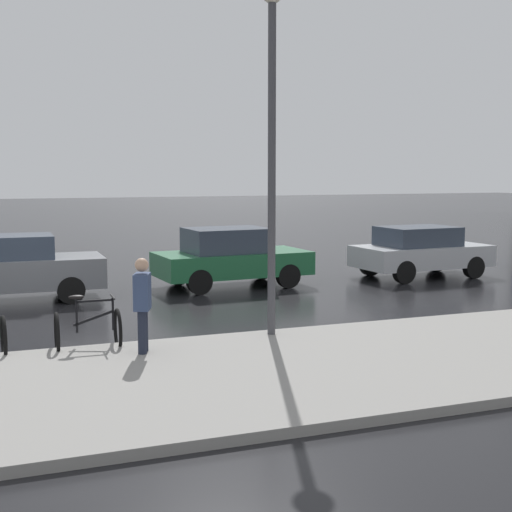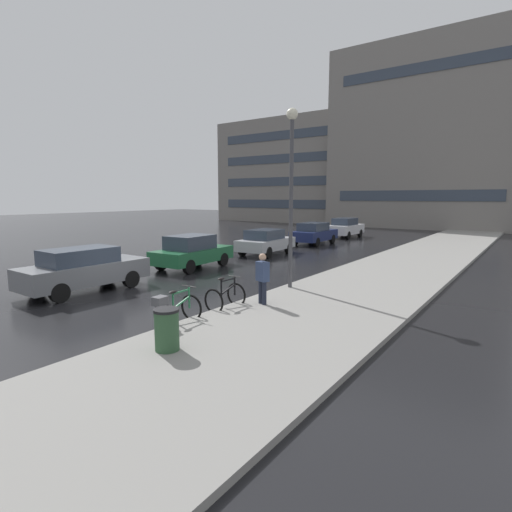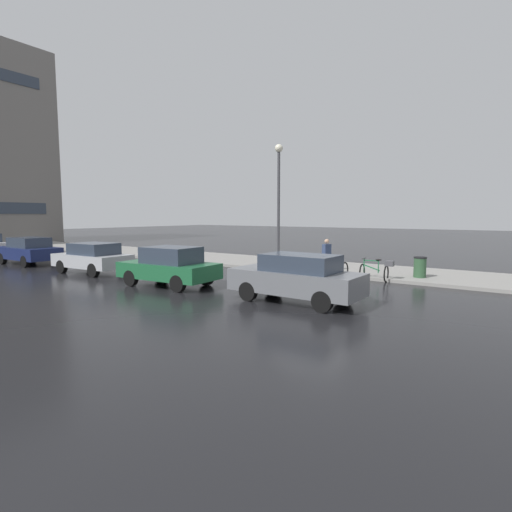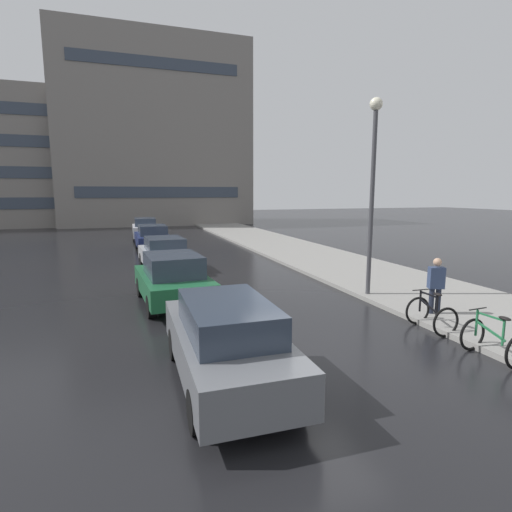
# 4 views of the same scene
# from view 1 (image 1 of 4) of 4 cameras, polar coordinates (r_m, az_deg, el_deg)

# --- Properties ---
(ground_plane) EXTENTS (140.00, 140.00, 0.00)m
(ground_plane) POSITION_cam_1_polar(r_m,az_deg,el_deg) (15.94, -17.49, -4.60)
(ground_plane) COLOR black
(bicycle_second) EXTENTS (0.77, 1.09, 1.01)m
(bicycle_second) POSITION_cam_1_polar(r_m,az_deg,el_deg) (12.39, -13.30, -5.75)
(bicycle_second) COLOR black
(bicycle_second) RESTS_ON ground
(car_grey) EXTENTS (1.77, 4.38, 1.57)m
(car_grey) POSITION_cam_1_polar(r_m,az_deg,el_deg) (17.72, -19.35, -0.89)
(car_grey) COLOR slate
(car_grey) RESTS_ON ground
(car_green) EXTENTS (2.15, 4.13, 1.57)m
(car_green) POSITION_cam_1_polar(r_m,az_deg,el_deg) (18.97, -2.05, -0.08)
(car_green) COLOR #1E6038
(car_green) RESTS_ON ground
(car_silver) EXTENTS (2.11, 4.00, 1.48)m
(car_silver) POSITION_cam_1_polar(r_m,az_deg,el_deg) (21.23, 13.02, 0.40)
(car_silver) COLOR #B2B5BA
(car_silver) RESTS_ON ground
(pedestrian) EXTENTS (0.46, 0.36, 1.68)m
(pedestrian) POSITION_cam_1_polar(r_m,az_deg,el_deg) (11.63, -9.07, -3.76)
(pedestrian) COLOR #1E2333
(pedestrian) RESTS_ON ground
(streetlamp) EXTENTS (0.40, 0.40, 6.31)m
(streetlamp) POSITION_cam_1_polar(r_m,az_deg,el_deg) (12.65, 1.28, 11.35)
(streetlamp) COLOR #424247
(streetlamp) RESTS_ON ground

